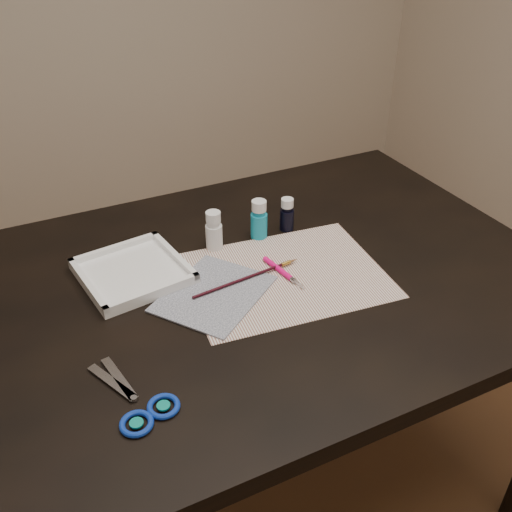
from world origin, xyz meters
name	(u,v)px	position (x,y,z in m)	size (l,w,h in m)	color
ground	(256,488)	(0.00, 0.00, -0.01)	(3.50, 3.50, 0.02)	#422614
table	(256,396)	(0.00, 0.00, 0.38)	(1.30, 0.90, 0.75)	black
paper	(284,275)	(0.05, -0.03, 0.75)	(0.42, 0.32, 0.00)	white
canvas	(214,294)	(-0.11, -0.02, 0.75)	(0.23, 0.18, 0.00)	black
paint_bottle_white	(214,230)	(-0.04, 0.14, 0.80)	(0.04, 0.04, 0.09)	white
paint_bottle_cyan	(259,219)	(0.08, 0.14, 0.80)	(0.04, 0.04, 0.10)	#1796B5
paint_bottle_navy	(287,214)	(0.15, 0.14, 0.79)	(0.03, 0.03, 0.08)	black
paintbrush	(248,277)	(-0.02, -0.01, 0.76)	(0.26, 0.01, 0.01)	black
craft_knife	(284,273)	(0.05, -0.03, 0.76)	(0.14, 0.01, 0.01)	#F50C74
scissors	(124,395)	(-0.35, -0.22, 0.76)	(0.21, 0.11, 0.01)	silver
palette_tray	(133,271)	(-0.24, 0.11, 0.76)	(0.21, 0.21, 0.03)	white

